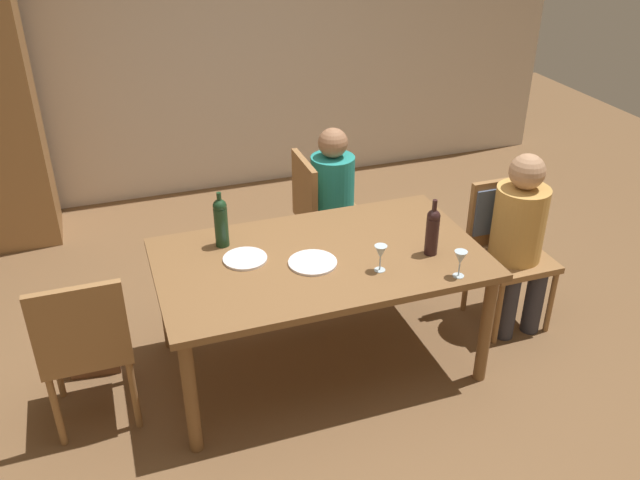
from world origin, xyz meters
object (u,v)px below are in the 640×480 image
(dinner_plate_host, at_px, (313,263))
(wine_glass_near_left, at_px, (460,259))
(handbag, at_px, (94,355))
(chair_far_right, at_px, (320,210))
(chair_right_end, at_px, (505,231))
(wine_bottle_tall_green, at_px, (432,230))
(dinner_plate_guest_left, at_px, (245,259))
(chair_left_end, at_px, (85,342))
(wine_glass_centre, at_px, (381,253))
(wine_bottle_dark_red, at_px, (221,221))
(person_man_bearded, at_px, (520,232))
(dining_table, at_px, (320,268))
(person_woman_host, at_px, (336,193))

(dinner_plate_host, bearing_deg, wine_glass_near_left, -28.47)
(dinner_plate_host, height_order, handbag, dinner_plate_host)
(wine_glass_near_left, distance_m, dinner_plate_host, 0.78)
(dinner_plate_host, bearing_deg, handbag, 161.06)
(chair_far_right, distance_m, wine_glass_near_left, 1.40)
(chair_far_right, bearing_deg, dinner_plate_host, -21.53)
(chair_far_right, height_order, chair_right_end, same)
(handbag, bearing_deg, wine_bottle_tall_green, -15.73)
(wine_bottle_tall_green, bearing_deg, chair_right_end, 23.35)
(wine_bottle_tall_green, relative_size, dinner_plate_guest_left, 1.35)
(chair_left_end, xyz_separation_m, handbag, (0.00, 0.44, -0.42))
(chair_far_right, xyz_separation_m, wine_glass_centre, (-0.06, -1.14, 0.31))
(handbag, bearing_deg, wine_glass_near_left, -22.52)
(wine_bottle_tall_green, bearing_deg, handbag, 164.27)
(wine_glass_centre, xyz_separation_m, handbag, (-1.52, 0.59, -0.73))
(chair_far_right, height_order, dinner_plate_host, chair_far_right)
(chair_far_right, bearing_deg, dinner_plate_guest_left, -41.63)
(chair_left_end, height_order, wine_glass_centre, chair_left_end)
(chair_right_end, distance_m, wine_bottle_dark_red, 1.78)
(person_man_bearded, xyz_separation_m, wine_bottle_tall_green, (-0.69, -0.15, 0.21))
(wine_glass_centre, bearing_deg, dinner_plate_host, 150.25)
(dining_table, xyz_separation_m, wine_bottle_dark_red, (-0.48, 0.29, 0.23))
(wine_bottle_dark_red, relative_size, handbag, 1.17)
(person_man_bearded, height_order, handbag, person_man_bearded)
(dinner_plate_host, distance_m, handbag, 1.42)
(wine_glass_near_left, relative_size, wine_glass_centre, 1.00)
(dinner_plate_host, bearing_deg, chair_right_end, 8.02)
(chair_right_end, bearing_deg, dining_table, 5.55)
(person_woman_host, relative_size, wine_bottle_dark_red, 3.40)
(dinner_plate_host, bearing_deg, dining_table, 45.02)
(chair_left_end, distance_m, person_woman_host, 1.97)
(wine_glass_near_left, bearing_deg, wine_bottle_dark_red, 146.40)
(wine_glass_near_left, distance_m, wine_glass_centre, 0.41)
(dining_table, height_order, wine_bottle_dark_red, wine_bottle_dark_red)
(chair_far_right, xyz_separation_m, wine_bottle_tall_green, (0.27, -1.07, 0.34))
(person_woman_host, relative_size, handbag, 3.98)
(person_woman_host, height_order, wine_glass_centre, person_woman_host)
(dining_table, xyz_separation_m, dinner_plate_host, (-0.06, -0.06, 0.08))
(wine_bottle_dark_red, height_order, wine_glass_near_left, wine_bottle_dark_red)
(chair_left_end, relative_size, dinner_plate_guest_left, 3.82)
(dining_table, xyz_separation_m, chair_far_right, (0.31, 0.90, -0.12))
(wine_bottle_tall_green, distance_m, wine_glass_near_left, 0.26)
(wine_bottle_dark_red, bearing_deg, wine_bottle_tall_green, -23.68)
(chair_right_end, bearing_deg, dinner_plate_host, 8.02)
(chair_left_end, xyz_separation_m, wine_bottle_dark_red, (0.79, 0.38, 0.35))
(person_woman_host, height_order, wine_glass_near_left, person_woman_host)
(chair_left_end, distance_m, wine_glass_centre, 1.56)
(wine_glass_centre, distance_m, dinner_plate_host, 0.38)
(dining_table, xyz_separation_m, wine_glass_near_left, (0.61, -0.43, 0.18))
(chair_left_end, bearing_deg, wine_glass_near_left, -10.37)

